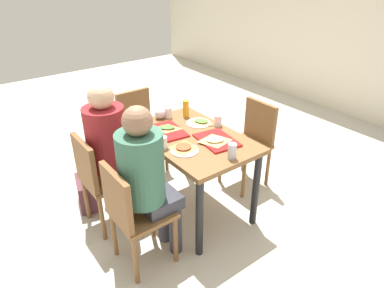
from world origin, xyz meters
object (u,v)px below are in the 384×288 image
tray_red_near (167,131)px  pizza_slice_a (167,128)px  handbag (87,192)px  chair_near_right (131,211)px  plastic_cup_a (218,121)px  foil_bundle (160,114)px  pizza_slice_b (215,140)px  paper_plate_center (198,123)px  soda_can (232,151)px  paper_plate_near_edge (184,150)px  plastic_cup_b (163,143)px  tray_red_far (217,140)px  chair_far_side (252,138)px  chair_left_end (139,125)px  plastic_cup_c (168,113)px  person_in_red (111,144)px  pizza_slice_c (201,121)px  person_in_brown_jacket (146,175)px  pizza_slice_d (183,147)px  condiment_bottle (186,109)px  chair_near_left (99,176)px  main_table (192,148)px

tray_red_near → pizza_slice_a: bearing=142.9°
handbag → chair_near_right: bearing=1.0°
plastic_cup_a → foil_bundle: same height
foil_bundle → pizza_slice_b: bearing=8.2°
paper_plate_center → soda_can: (0.63, -0.18, 0.06)m
tray_red_near → soda_can: 0.68m
paper_plate_near_edge → plastic_cup_a: (-0.19, 0.51, 0.05)m
pizza_slice_a → plastic_cup_b: size_ratio=2.36×
tray_red_far → foil_bundle: size_ratio=3.60×
chair_far_side → chair_left_end: size_ratio=1.00×
paper_plate_near_edge → plastic_cup_c: 0.66m
chair_left_end → paper_plate_near_edge: 1.15m
plastic_cup_a → handbag: (-0.60, -1.07, -0.66)m
chair_left_end → person_in_red: bearing=-42.5°
pizza_slice_c → person_in_brown_jacket: bearing=-62.4°
person_in_red → tray_red_near: bearing=80.2°
chair_left_end → pizza_slice_b: size_ratio=3.15×
tray_red_far → foil_bundle: foil_bundle is taller
paper_plate_near_edge → pizza_slice_c: bearing=127.4°
tray_red_far → plastic_cup_c: bearing=-175.1°
paper_plate_near_edge → pizza_slice_a: 0.40m
paper_plate_center → plastic_cup_a: plastic_cup_a is taller
chair_left_end → paper_plate_center: (0.77, 0.20, 0.25)m
paper_plate_near_edge → plastic_cup_c: plastic_cup_c is taller
chair_near_right → pizza_slice_d: (-0.14, 0.56, 0.26)m
chair_far_side → plastic_cup_b: (0.03, -1.05, 0.30)m
paper_plate_center → condiment_bottle: condiment_bottle is taller
pizza_slice_b → foil_bundle: 0.68m
pizza_slice_b → chair_far_side: bearing=106.9°
chair_near_right → chair_near_left: bearing=180.0°
chair_near_right → chair_far_side: (-0.28, 1.49, 0.00)m
soda_can → condiment_bottle: condiment_bottle is taller
plastic_cup_b → paper_plate_near_edge: bearing=38.2°
person_in_brown_jacket → pizza_slice_c: (-0.43, 0.83, 0.02)m
handbag → soda_can: bearing=35.5°
chair_near_right → handbag: bearing=-179.0°
tray_red_far → tray_red_near: bearing=-148.7°
tray_red_far → condiment_bottle: (-0.55, 0.09, 0.07)m
plastic_cup_a → handbag: bearing=-119.2°
foil_bundle → plastic_cup_c: bearing=69.1°
chair_near_right → plastic_cup_a: 1.13m
tray_red_far → plastic_cup_a: bearing=138.0°
paper_plate_near_edge → pizza_slice_c: 0.53m
person_in_red → chair_left_end: bearing=137.5°
plastic_cup_b → soda_can: bearing=36.4°
main_table → plastic_cup_b: 0.35m
tray_red_near → pizza_slice_d: (0.33, -0.06, 0.01)m
chair_left_end → handbag: bearing=-67.9°
paper_plate_center → pizza_slice_b: (0.37, -0.12, 0.02)m
tray_red_near → soda_can: soda_can is taller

